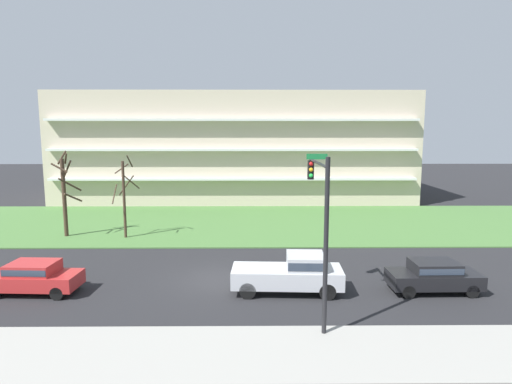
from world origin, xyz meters
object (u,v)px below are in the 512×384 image
(pickup_silver_near_left, at_px, (292,273))
(sedan_black_center_right, at_px, (434,275))
(tree_left, at_px, (124,196))
(traffic_signal_mast, at_px, (320,210))
(tree_far_left, at_px, (65,193))
(sedan_red_center_left, at_px, (34,276))

(pickup_silver_near_left, height_order, sedan_black_center_right, pickup_silver_near_left)
(tree_left, bearing_deg, traffic_signal_mast, -48.80)
(tree_far_left, height_order, pickup_silver_near_left, tree_far_left)
(pickup_silver_near_left, distance_m, sedan_red_center_left, 12.69)
(traffic_signal_mast, bearing_deg, tree_left, 131.20)
(tree_left, relative_size, traffic_signal_mast, 0.89)
(sedan_red_center_left, relative_size, traffic_signal_mast, 0.64)
(tree_left, bearing_deg, pickup_silver_near_left, -43.82)
(pickup_silver_near_left, bearing_deg, sedan_black_center_right, 2.75)
(pickup_silver_near_left, height_order, traffic_signal_mast, traffic_signal_mast)
(sedan_black_center_right, relative_size, traffic_signal_mast, 0.63)
(tree_far_left, distance_m, pickup_silver_near_left, 19.60)
(sedan_red_center_left, bearing_deg, pickup_silver_near_left, 2.74)
(tree_left, relative_size, sedan_black_center_right, 1.40)
(tree_left, distance_m, traffic_signal_mast, 18.55)
(tree_far_left, relative_size, pickup_silver_near_left, 1.18)
(sedan_black_center_right, bearing_deg, tree_left, 148.56)
(tree_left, height_order, sedan_black_center_right, tree_left)
(pickup_silver_near_left, relative_size, sedan_black_center_right, 1.24)
(sedan_red_center_left, bearing_deg, traffic_signal_mast, -9.87)
(tree_far_left, xyz_separation_m, traffic_signal_mast, (16.69, -14.32, 1.39))
(traffic_signal_mast, bearing_deg, tree_far_left, 139.37)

